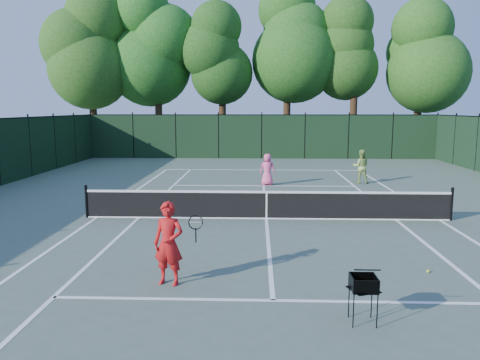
{
  "coord_description": "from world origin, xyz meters",
  "views": [
    {
      "loc": [
        -0.31,
        -14.59,
        3.52
      ],
      "look_at": [
        -0.88,
        1.0,
        1.1
      ],
      "focal_mm": 35.0,
      "sensor_mm": 36.0,
      "label": 1
    }
  ],
  "objects_px": {
    "player_green": "(361,166)",
    "loose_ball_midcourt": "(163,266)",
    "player_pink": "(267,169)",
    "loose_ball_near_cart": "(428,271)",
    "coach": "(169,243)",
    "ball_hopper": "(364,284)"
  },
  "relations": [
    {
      "from": "coach",
      "to": "player_pink",
      "type": "bearing_deg",
      "value": 92.05
    },
    {
      "from": "loose_ball_midcourt",
      "to": "ball_hopper",
      "type": "bearing_deg",
      "value": -33.77
    },
    {
      "from": "coach",
      "to": "loose_ball_near_cart",
      "type": "distance_m",
      "value": 5.57
    },
    {
      "from": "loose_ball_near_cart",
      "to": "player_pink",
      "type": "bearing_deg",
      "value": 105.74
    },
    {
      "from": "ball_hopper",
      "to": "loose_ball_midcourt",
      "type": "bearing_deg",
      "value": 126.34
    },
    {
      "from": "player_green",
      "to": "loose_ball_near_cart",
      "type": "xyz_separation_m",
      "value": [
        -1.18,
        -12.17,
        -0.76
      ]
    },
    {
      "from": "loose_ball_near_cart",
      "to": "loose_ball_midcourt",
      "type": "distance_m",
      "value": 5.77
    },
    {
      "from": "coach",
      "to": "loose_ball_midcourt",
      "type": "xyz_separation_m",
      "value": [
        -0.32,
        0.97,
        -0.81
      ]
    },
    {
      "from": "coach",
      "to": "player_pink",
      "type": "distance_m",
      "value": 12.45
    },
    {
      "from": "ball_hopper",
      "to": "loose_ball_midcourt",
      "type": "xyz_separation_m",
      "value": [
        -3.83,
        2.56,
        -0.64
      ]
    },
    {
      "from": "player_pink",
      "to": "loose_ball_near_cart",
      "type": "height_order",
      "value": "player_pink"
    },
    {
      "from": "player_pink",
      "to": "player_green",
      "type": "relative_size",
      "value": 0.92
    },
    {
      "from": "player_pink",
      "to": "loose_ball_midcourt",
      "type": "height_order",
      "value": "player_pink"
    },
    {
      "from": "player_pink",
      "to": "loose_ball_near_cart",
      "type": "relative_size",
      "value": 21.42
    },
    {
      "from": "player_green",
      "to": "loose_ball_midcourt",
      "type": "bearing_deg",
      "value": 66.24
    },
    {
      "from": "player_pink",
      "to": "loose_ball_near_cart",
      "type": "xyz_separation_m",
      "value": [
        3.22,
        -11.41,
        -0.69
      ]
    },
    {
      "from": "player_pink",
      "to": "loose_ball_midcourt",
      "type": "xyz_separation_m",
      "value": [
        -2.55,
        -11.29,
        -0.69
      ]
    },
    {
      "from": "ball_hopper",
      "to": "coach",
      "type": "bearing_deg",
      "value": 135.66
    },
    {
      "from": "player_pink",
      "to": "coach",
      "type": "bearing_deg",
      "value": 91.75
    },
    {
      "from": "loose_ball_near_cart",
      "to": "loose_ball_midcourt",
      "type": "bearing_deg",
      "value": 178.73
    },
    {
      "from": "player_pink",
      "to": "player_green",
      "type": "bearing_deg",
      "value": -158.2
    },
    {
      "from": "coach",
      "to": "player_green",
      "type": "relative_size",
      "value": 1.07
    }
  ]
}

